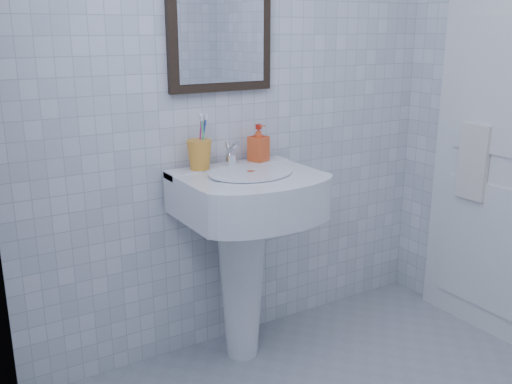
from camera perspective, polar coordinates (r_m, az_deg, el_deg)
wall_back at (r=2.67m, az=-1.46°, el=10.42°), size 2.20×0.02×2.50m
wall_left at (r=1.15m, az=-18.95°, el=2.14°), size 0.02×2.40×2.50m
washbasin at (r=2.58m, az=-1.20°, el=-4.24°), size 0.60×0.44×0.92m
faucet at (r=2.57m, az=-2.49°, el=3.70°), size 0.05×0.11×0.12m
toothbrush_cup at (r=2.51m, az=-5.67°, el=3.73°), size 0.13×0.13×0.13m
soap_dispenser at (r=2.66m, az=0.25°, el=4.94°), size 0.10×0.10×0.17m
wall_mirror at (r=2.59m, az=-3.59°, el=16.87°), size 0.50×0.04×0.62m
bathroom_door at (r=2.97m, az=23.79°, el=4.76°), size 0.04×0.80×2.00m
towel_ring at (r=3.03m, az=21.47°, el=6.17°), size 0.01×0.18×0.18m
hand_towel at (r=3.04m, az=20.90°, el=2.81°), size 0.03×0.16×0.38m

